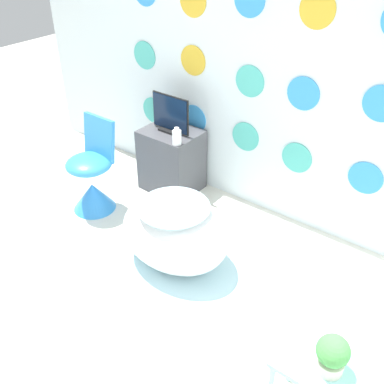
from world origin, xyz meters
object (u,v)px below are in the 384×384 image
(tv, at_px, (170,116))
(vase, at_px, (177,137))
(chair, at_px, (92,181))
(bathtub, at_px, (174,233))
(potted_plant_left, at_px, (332,354))

(tv, relative_size, vase, 2.59)
(vase, bearing_deg, chair, -135.63)
(bathtub, distance_m, vase, 0.86)
(bathtub, bearing_deg, tv, 130.80)
(vase, xyz_separation_m, potted_plant_left, (1.84, -1.12, -0.10))
(chair, height_order, tv, tv)
(tv, distance_m, vase, 0.26)
(bathtub, distance_m, potted_plant_left, 1.49)
(chair, xyz_separation_m, tv, (0.33, 0.67, 0.45))
(bathtub, relative_size, tv, 2.20)
(vase, distance_m, potted_plant_left, 2.16)
(bathtub, height_order, tv, tv)
(bathtub, distance_m, tv, 1.12)
(vase, bearing_deg, bathtub, -52.62)
(bathtub, relative_size, potted_plant_left, 3.99)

